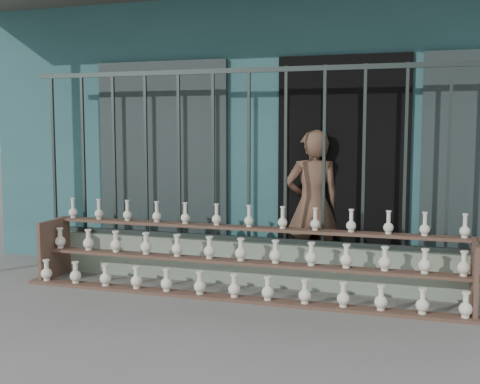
% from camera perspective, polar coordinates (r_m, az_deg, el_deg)
% --- Properties ---
extents(ground, '(60.00, 60.00, 0.00)m').
position_cam_1_polar(ground, '(5.25, -3.38, -12.03)').
color(ground, slate).
extents(workshop_building, '(7.40, 6.60, 3.21)m').
position_cam_1_polar(workshop_building, '(9.07, 6.26, 5.94)').
color(workshop_building, '#2E5F62').
rests_on(workshop_building, ground).
extents(parapet_wall, '(5.00, 0.20, 0.45)m').
position_cam_1_polar(parapet_wall, '(6.38, 0.82, -6.67)').
color(parapet_wall, '#8FA38C').
rests_on(parapet_wall, ground).
extents(security_fence, '(5.00, 0.04, 1.80)m').
position_cam_1_polar(security_fence, '(6.23, 0.84, 3.47)').
color(security_fence, '#283330').
rests_on(security_fence, parapet_wall).
extents(shelf_rack, '(4.50, 0.68, 0.85)m').
position_cam_1_polar(shelf_rack, '(5.95, 0.09, -6.25)').
color(shelf_rack, brown).
rests_on(shelf_rack, ground).
extents(elderly_woman, '(0.69, 0.57, 1.62)m').
position_cam_1_polar(elderly_woman, '(6.50, 6.91, -1.26)').
color(elderly_woman, brown).
rests_on(elderly_woman, ground).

